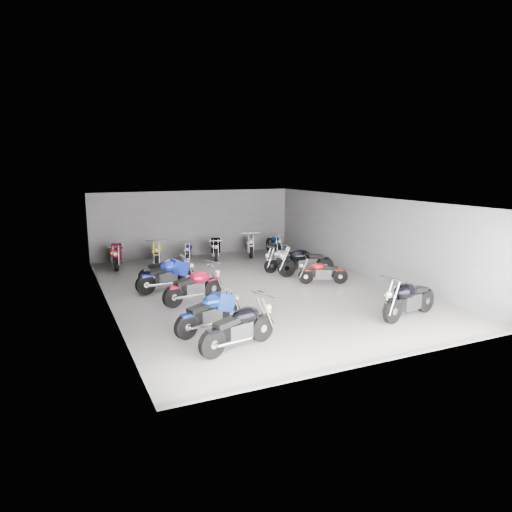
# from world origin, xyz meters

# --- Properties ---
(ground) EXTENTS (14.00, 14.00, 0.00)m
(ground) POSITION_xyz_m (0.00, 0.00, 0.00)
(ground) COLOR gray
(ground) RESTS_ON ground
(wall_back) EXTENTS (10.00, 0.10, 3.20)m
(wall_back) POSITION_xyz_m (0.00, 7.00, 1.60)
(wall_back) COLOR gray
(wall_back) RESTS_ON ground
(wall_left) EXTENTS (0.10, 14.00, 3.20)m
(wall_left) POSITION_xyz_m (-5.00, 0.00, 1.60)
(wall_left) COLOR gray
(wall_left) RESTS_ON ground
(wall_right) EXTENTS (0.10, 14.00, 3.20)m
(wall_right) POSITION_xyz_m (5.00, 0.00, 1.60)
(wall_right) COLOR gray
(wall_right) RESTS_ON ground
(ceiling) EXTENTS (10.00, 14.00, 0.04)m
(ceiling) POSITION_xyz_m (0.00, 0.00, 3.22)
(ceiling) COLOR black
(ceiling) RESTS_ON wall_back
(drain_grate) EXTENTS (0.32, 0.32, 0.01)m
(drain_grate) POSITION_xyz_m (0.00, -0.50, 0.01)
(drain_grate) COLOR black
(drain_grate) RESTS_ON ground
(motorcycle_left_a) EXTENTS (2.20, 0.84, 0.99)m
(motorcycle_left_a) POSITION_xyz_m (-2.53, -4.93, 0.54)
(motorcycle_left_a) COLOR black
(motorcycle_left_a) RESTS_ON ground
(motorcycle_left_b) EXTENTS (2.10, 0.92, 0.96)m
(motorcycle_left_b) POSITION_xyz_m (-2.79, -3.50, 0.53)
(motorcycle_left_b) COLOR black
(motorcycle_left_b) RESTS_ON ground
(motorcycle_left_d) EXTENTS (2.19, 0.88, 1.00)m
(motorcycle_left_d) POSITION_xyz_m (-2.41, -0.76, 0.54)
(motorcycle_left_d) COLOR black
(motorcycle_left_d) RESTS_ON ground
(motorcycle_left_e) EXTENTS (2.28, 0.72, 1.02)m
(motorcycle_left_e) POSITION_xyz_m (-2.86, 1.03, 0.55)
(motorcycle_left_e) COLOR black
(motorcycle_left_e) RESTS_ON ground
(motorcycle_left_f) EXTENTS (2.09, 0.47, 0.92)m
(motorcycle_left_f) POSITION_xyz_m (-2.63, 2.16, 0.50)
(motorcycle_left_f) COLOR black
(motorcycle_left_f) RESTS_ON ground
(motorcycle_right_a) EXTENTS (2.33, 0.74, 1.04)m
(motorcycle_right_a) POSITION_xyz_m (2.87, -4.82, 0.57)
(motorcycle_right_a) COLOR black
(motorcycle_right_a) RESTS_ON ground
(motorcycle_right_d) EXTENTS (1.77, 0.86, 0.82)m
(motorcycle_right_d) POSITION_xyz_m (2.70, -0.43, 0.45)
(motorcycle_right_d) COLOR black
(motorcycle_right_d) RESTS_ON ground
(motorcycle_right_e) EXTENTS (2.36, 0.64, 1.04)m
(motorcycle_right_e) POSITION_xyz_m (2.76, 0.96, 0.57)
(motorcycle_right_e) COLOR black
(motorcycle_right_e) RESTS_ON ground
(motorcycle_right_f) EXTENTS (2.03, 0.66, 0.91)m
(motorcycle_right_f) POSITION_xyz_m (2.37, 2.13, 0.50)
(motorcycle_right_f) COLOR black
(motorcycle_right_f) RESTS_ON ground
(motorcycle_back_a) EXTENTS (0.70, 2.32, 1.03)m
(motorcycle_back_a) POSITION_xyz_m (-3.92, 5.70, 0.56)
(motorcycle_back_a) COLOR black
(motorcycle_back_a) RESTS_ON ground
(motorcycle_back_b) EXTENTS (0.69, 2.25, 1.00)m
(motorcycle_back_b) POSITION_xyz_m (-2.26, 5.47, 0.55)
(motorcycle_back_b) COLOR black
(motorcycle_back_b) RESTS_ON ground
(motorcycle_back_c) EXTENTS (0.77, 1.77, 0.81)m
(motorcycle_back_c) POSITION_xyz_m (-0.69, 5.79, 0.44)
(motorcycle_back_c) COLOR black
(motorcycle_back_c) RESTS_ON ground
(motorcycle_back_d) EXTENTS (0.86, 2.19, 1.00)m
(motorcycle_back_d) POSITION_xyz_m (0.59, 5.64, 0.54)
(motorcycle_back_d) COLOR black
(motorcycle_back_d) RESTS_ON ground
(motorcycle_back_e) EXTENTS (0.89, 2.21, 1.00)m
(motorcycle_back_e) POSITION_xyz_m (2.44, 5.81, 0.55)
(motorcycle_back_e) COLOR black
(motorcycle_back_e) RESTS_ON ground
(motorcycle_back_f) EXTENTS (0.52, 2.12, 0.93)m
(motorcycle_back_f) POSITION_xyz_m (3.73, 5.73, 0.51)
(motorcycle_back_f) COLOR black
(motorcycle_back_f) RESTS_ON ground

